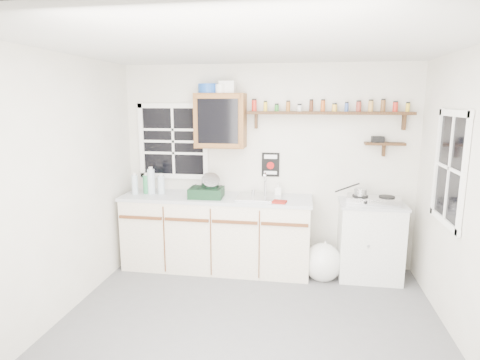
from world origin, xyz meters
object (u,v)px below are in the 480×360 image
main_cabinet (216,232)px  spice_shelf (329,112)px  hotplate (373,200)px  upper_cabinet (221,121)px  right_cabinet (370,240)px  dish_rack (208,190)px

main_cabinet → spice_shelf: size_ratio=1.21×
main_cabinet → hotplate: bearing=0.2°
spice_shelf → hotplate: (0.53, -0.21, -0.98)m
upper_cabinet → spice_shelf: size_ratio=0.34×
upper_cabinet → spice_shelf: upper_cabinet is taller
right_cabinet → spice_shelf: (-0.52, 0.19, 1.48)m
spice_shelf → dish_rack: bearing=-168.3°
dish_rack → hotplate: (1.93, 0.08, -0.07)m
main_cabinet → spice_shelf: 1.99m
main_cabinet → dish_rack: size_ratio=5.66×
spice_shelf → main_cabinet: bearing=-170.8°
upper_cabinet → right_cabinet: bearing=-3.8°
right_cabinet → spice_shelf: 1.58m
right_cabinet → dish_rack: 2.00m
main_cabinet → right_cabinet: main_cabinet is taller
main_cabinet → right_cabinet: (1.83, 0.03, -0.01)m
upper_cabinet → hotplate: upper_cabinet is taller
upper_cabinet → dish_rack: 0.85m
right_cabinet → upper_cabinet: 2.26m
right_cabinet → dish_rack: (-1.92, -0.10, 0.56)m
main_cabinet → hotplate: size_ratio=3.72×
upper_cabinet → hotplate: size_ratio=1.05×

